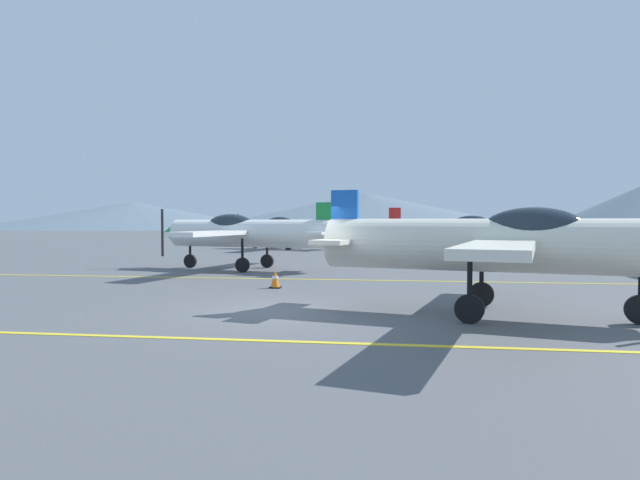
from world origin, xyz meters
TOP-DOWN VIEW (x-y plane):
  - ground_plane at (0.00, 0.00)m, footprint 400.00×400.00m
  - apron_line_near at (0.00, -3.21)m, footprint 80.00×0.16m
  - apron_line_far at (0.00, 7.05)m, footprint 80.00×0.16m
  - airplane_near at (5.03, 0.07)m, footprint 8.51×9.66m
  - airplane_mid at (-3.96, 10.70)m, footprint 8.51×9.70m
  - airplane_far at (6.27, 19.78)m, footprint 8.36×9.66m
  - airplane_back at (-5.56, 28.35)m, footprint 8.51×9.71m
  - car_sedan at (7.42, 31.91)m, footprint 2.58×4.54m
  - traffic_cone_front at (-1.14, 4.39)m, footprint 0.36×0.36m
  - hill_left at (-71.54, 134.42)m, footprint 82.12×82.12m
  - hill_centerleft at (-5.66, 132.04)m, footprint 89.06×89.06m

SIDE VIEW (x-z plane):
  - ground_plane at x=0.00m, z-range 0.00..0.00m
  - apron_line_near at x=0.00m, z-range 0.00..0.01m
  - apron_line_far at x=0.00m, z-range 0.00..0.01m
  - traffic_cone_front at x=-1.14m, z-range -0.01..0.58m
  - car_sedan at x=7.42m, z-range 0.03..1.65m
  - airplane_near at x=5.03m, z-range 0.18..3.09m
  - airplane_mid at x=-3.96m, z-range 0.18..3.09m
  - airplane_far at x=6.27m, z-range 0.18..3.09m
  - airplane_back at x=-5.56m, z-range 0.18..3.09m
  - hill_left at x=-71.54m, z-range 0.00..7.36m
  - hill_centerleft at x=-5.66m, z-range 0.00..9.31m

